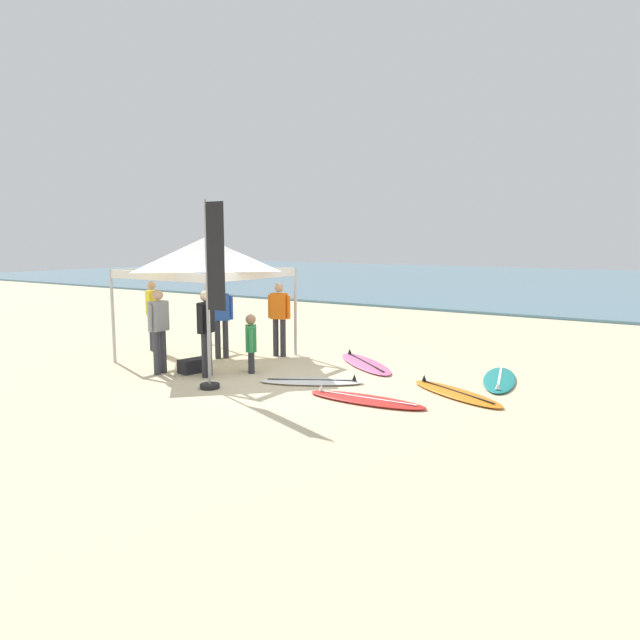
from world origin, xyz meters
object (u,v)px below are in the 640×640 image
surfboard_pink (365,363)px  person_green (251,341)px  gear_bag_near_tent (194,366)px  person_yellow (152,311)px  person_orange (279,314)px  surfboard_red (366,399)px  surfboard_white (312,381)px  surfboard_orange (456,393)px  person_blue (221,316)px  person_grey (159,325)px  canopy_tent (205,254)px  surfboard_teal (499,379)px  banner_flag (212,303)px  person_black (206,327)px

surfboard_pink → person_green: size_ratio=1.86×
person_green → gear_bag_near_tent: 1.28m
person_yellow → person_orange: (2.96, 1.17, 0.00)m
surfboard_red → gear_bag_near_tent: 3.99m
person_yellow → person_green: bearing=-7.8°
surfboard_white → surfboard_orange: bearing=14.8°
person_blue → person_yellow: bearing=-172.6°
surfboard_white → surfboard_red: (1.45, -0.54, -0.00)m
surfboard_pink → person_grey: (-3.08, -2.99, 0.95)m
canopy_tent → surfboard_pink: 4.31m
surfboard_teal → gear_bag_near_tent: 6.07m
surfboard_red → person_yellow: 6.65m
person_grey → gear_bag_near_tent: 1.08m
surfboard_teal → person_green: 4.95m
person_grey → person_blue: bearing=90.6°
surfboard_teal → gear_bag_near_tent: size_ratio=3.80×
surfboard_teal → person_orange: bearing=-175.8°
gear_bag_near_tent → person_grey: bearing=-136.5°
surfboard_pink → surfboard_teal: (2.86, 0.13, 0.00)m
surfboard_red → person_yellow: (-6.49, 1.10, 0.95)m
person_green → person_yellow: bearing=172.2°
person_yellow → banner_flag: size_ratio=0.50×
person_blue → person_orange: bearing=43.6°
surfboard_red → person_black: bearing=-177.9°
person_green → surfboard_teal: bearing=24.3°
person_blue → person_black: (0.98, -1.49, 0.00)m
surfboard_orange → surfboard_white: size_ratio=1.08×
surfboard_white → surfboard_pink: bearing=88.4°
banner_flag → gear_bag_near_tent: banner_flag is taller
surfboard_orange → person_orange: (-4.65, 1.05, 0.95)m
surfboard_orange → surfboard_red: size_ratio=0.99×
canopy_tent → person_orange: 2.15m
canopy_tent → surfboard_white: 4.10m
person_black → gear_bag_near_tent: (-0.48, 0.11, -0.85)m
surfboard_white → person_orange: person_orange is taller
surfboard_orange → banner_flag: (-3.81, -2.01, 1.54)m
person_blue → surfboard_pink: bearing=20.5°
canopy_tent → person_yellow: (-1.74, -0.07, -1.40)m
surfboard_white → person_green: (-1.55, 0.08, 0.62)m
surfboard_orange → person_blue: bearing=178.6°
banner_flag → surfboard_red: bearing=16.3°
person_blue → gear_bag_near_tent: (0.50, -1.37, -0.85)m
person_green → canopy_tent: bearing=162.5°
surfboard_teal → person_green: person_green is taller
surfboard_orange → surfboard_red: bearing=-132.5°
surfboard_teal → person_grey: person_grey is taller
surfboard_white → person_black: (-2.06, -0.67, 0.95)m
person_yellow → banner_flag: banner_flag is taller
person_grey → person_green: bearing=36.7°
gear_bag_near_tent → person_yellow: bearing=156.0°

